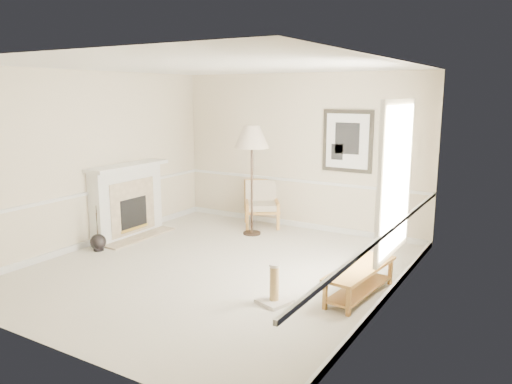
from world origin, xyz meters
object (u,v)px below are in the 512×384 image
at_px(floor_lamp, 252,140).
at_px(armchair, 261,201).
at_px(bench, 360,277).
at_px(floor_vase, 98,242).
at_px(scratching_post, 274,291).

bearing_deg(floor_lamp, armchair, 105.34).
bearing_deg(bench, floor_vase, -174.57).
bearing_deg(scratching_post, floor_lamp, 126.48).
xyz_separation_m(floor_lamp, scratching_post, (1.82, -2.47, -1.56)).
bearing_deg(floor_lamp, scratching_post, -53.52).
bearing_deg(bench, floor_lamp, 147.05).
bearing_deg(scratching_post, bench, 42.35).
xyz_separation_m(floor_lamp, bench, (2.65, -1.72, -1.46)).
bearing_deg(floor_vase, scratching_post, -5.63).
relative_size(bench, scratching_post, 2.74).
relative_size(floor_vase, armchair, 0.80).
bearing_deg(floor_vase, armchair, 62.05).
height_order(floor_vase, bench, floor_vase).
relative_size(armchair, floor_lamp, 0.48).
height_order(armchair, floor_lamp, floor_lamp).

